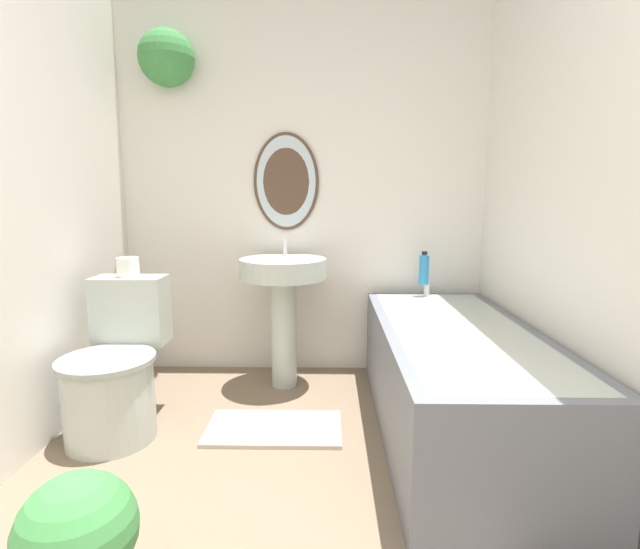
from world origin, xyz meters
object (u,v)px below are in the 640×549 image
(shampoo_bottle, at_px, (424,269))
(toilet_paper_roll, at_px, (128,267))
(toilet, at_px, (116,373))
(pedestal_sink, at_px, (283,291))
(bathtub, at_px, (456,379))

(shampoo_bottle, distance_m, toilet_paper_roll, 1.71)
(toilet, bearing_deg, shampoo_bottle, 24.05)
(toilet, distance_m, pedestal_sink, 1.01)
(pedestal_sink, xyz_separation_m, bathtub, (0.88, -0.57, -0.31))
(toilet, xyz_separation_m, pedestal_sink, (0.77, 0.58, 0.29))
(toilet_paper_roll, bearing_deg, pedestal_sink, 25.38)
(bathtub, distance_m, shampoo_bottle, 0.83)
(shampoo_bottle, bearing_deg, bathtub, -88.27)
(pedestal_sink, xyz_separation_m, shampoo_bottle, (0.86, 0.14, 0.11))
(toilet_paper_roll, bearing_deg, bathtub, -7.27)
(bathtub, relative_size, toilet_paper_roll, 14.91)
(bathtub, xyz_separation_m, toilet_paper_roll, (-1.65, 0.21, 0.51))
(bathtub, height_order, shampoo_bottle, shampoo_bottle)
(toilet, height_order, pedestal_sink, pedestal_sink)
(pedestal_sink, relative_size, toilet_paper_roll, 8.06)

